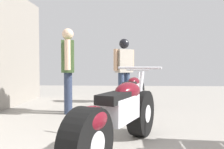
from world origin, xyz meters
TOP-DOWN VIEW (x-y plane):
  - ground_plane at (0.00, 3.13)m, footprint 15.03×15.03m
  - motorcycle_maroon_cruiser at (-0.02, 1.91)m, footprint 1.04×2.02m
  - motorcycle_black_naked at (0.18, 4.37)m, footprint 0.81×1.90m
  - mechanic_in_blue at (-1.13, 4.14)m, footprint 0.34×0.71m
  - mechanic_with_helmet at (0.03, 5.60)m, footprint 0.59×0.49m

SIDE VIEW (x-z plane):
  - ground_plane at x=0.00m, z-range 0.00..0.00m
  - motorcycle_black_naked at x=0.18m, z-range -0.07..0.83m
  - motorcycle_maroon_cruiser at x=-0.02m, z-range -0.08..0.90m
  - mechanic_in_blue at x=-1.13m, z-range 0.12..1.87m
  - mechanic_with_helmet at x=0.03m, z-range 0.17..1.87m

